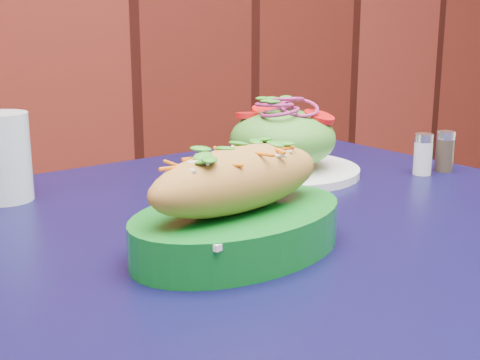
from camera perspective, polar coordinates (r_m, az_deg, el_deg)
cafe_table at (r=0.84m, az=4.51°, el=-8.80°), size 0.91×0.91×0.75m
banh_mi_basket at (r=0.68m, az=-0.15°, el=-2.37°), size 0.29×0.23×0.12m
salad_plate at (r=1.00m, az=3.66°, el=3.07°), size 0.23×0.23×0.12m
water_glass at (r=0.91m, az=-19.59°, el=1.85°), size 0.07×0.07×0.11m
salt_shaker at (r=1.04m, az=15.35°, el=2.13°), size 0.03×0.03×0.06m
pepper_shaker at (r=1.07m, az=17.07°, el=2.35°), size 0.03×0.03×0.06m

